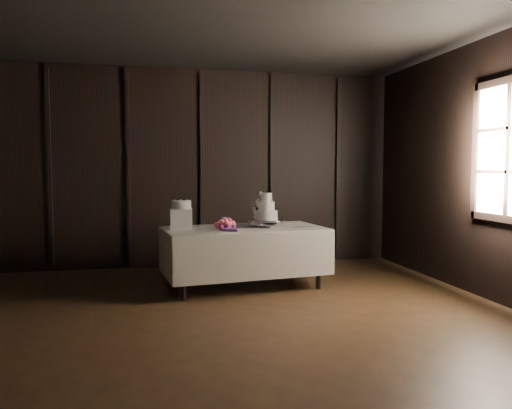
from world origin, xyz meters
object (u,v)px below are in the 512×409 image
object	(u,v)px
display_table	(244,255)
cake_stand	(266,223)
small_cake	(181,205)
box_pedestal	(181,219)
bouquet	(225,225)
wedding_cake	(265,209)

from	to	relation	value
display_table	cake_stand	xyz separation A→B (m)	(0.30, 0.07, 0.39)
display_table	small_cake	distance (m)	1.01
cake_stand	box_pedestal	distance (m)	1.08
bouquet	small_cake	bearing A→B (deg)	156.83
bouquet	display_table	bearing A→B (deg)	35.59
wedding_cake	cake_stand	bearing A→B (deg)	50.82
display_table	box_pedestal	distance (m)	0.91
cake_stand	bouquet	distance (m)	0.63
box_pedestal	small_cake	size ratio (longest dim) A/B	1.08
bouquet	box_pedestal	bearing A→B (deg)	156.83
display_table	box_pedestal	xyz separation A→B (m)	(-0.78, 0.03, 0.47)
wedding_cake	bouquet	distance (m)	0.62
wedding_cake	box_pedestal	bearing A→B (deg)	-157.17
small_cake	wedding_cake	bearing A→B (deg)	1.76
bouquet	box_pedestal	world-z (taller)	box_pedestal
cake_stand	box_pedestal	world-z (taller)	box_pedestal
display_table	bouquet	bearing A→B (deg)	-151.76
wedding_cake	display_table	bearing A→B (deg)	-146.74
display_table	small_cake	size ratio (longest dim) A/B	8.77
display_table	cake_stand	distance (m)	0.50
box_pedestal	small_cake	distance (m)	0.17
wedding_cake	small_cake	bearing A→B (deg)	-157.17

